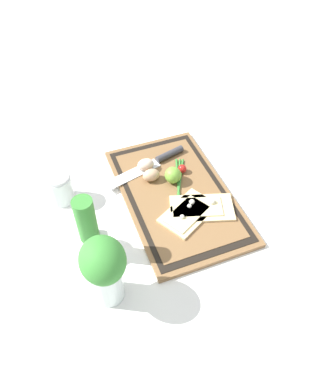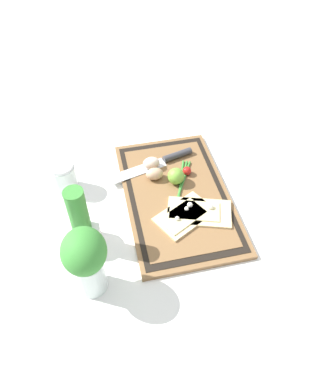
# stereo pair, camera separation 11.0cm
# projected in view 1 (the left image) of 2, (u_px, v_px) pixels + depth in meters

# --- Properties ---
(ground_plane) EXTENTS (6.00, 6.00, 0.00)m
(ground_plane) POSITION_uv_depth(u_px,v_px,m) (176.00, 196.00, 1.14)
(ground_plane) COLOR white
(cutting_board) EXTENTS (0.52, 0.31, 0.02)m
(cutting_board) POSITION_uv_depth(u_px,v_px,m) (176.00, 194.00, 1.13)
(cutting_board) COLOR brown
(cutting_board) RESTS_ON ground_plane
(pizza_slice_near) EXTENTS (0.15, 0.20, 0.02)m
(pizza_slice_near) POSITION_uv_depth(u_px,v_px,m) (201.00, 208.00, 1.08)
(pizza_slice_near) COLOR beige
(pizza_slice_near) RESTS_ON cutting_board
(pizza_slice_far) EXTENTS (0.17, 0.19, 0.02)m
(pizza_slice_far) POSITION_uv_depth(u_px,v_px,m) (189.00, 213.00, 1.06)
(pizza_slice_far) COLOR beige
(pizza_slice_far) RESTS_ON cutting_board
(knife) EXTENTS (0.10, 0.29, 0.02)m
(knife) POSITION_uv_depth(u_px,v_px,m) (158.00, 160.00, 1.21)
(knife) COLOR silver
(knife) RESTS_ON cutting_board
(egg_brown) EXTENTS (0.04, 0.05, 0.04)m
(egg_brown) POSITION_uv_depth(u_px,v_px,m) (151.00, 175.00, 1.15)
(egg_brown) COLOR tan
(egg_brown) RESTS_ON cutting_board
(egg_pink) EXTENTS (0.04, 0.05, 0.04)m
(egg_pink) POSITION_uv_depth(u_px,v_px,m) (146.00, 165.00, 1.18)
(egg_pink) COLOR beige
(egg_pink) RESTS_ON cutting_board
(lime) EXTENTS (0.05, 0.05, 0.05)m
(lime) POSITION_uv_depth(u_px,v_px,m) (173.00, 175.00, 1.14)
(lime) COLOR #70A838
(lime) RESTS_ON cutting_board
(cherry_tomato_red) EXTENTS (0.03, 0.03, 0.03)m
(cherry_tomato_red) POSITION_uv_depth(u_px,v_px,m) (182.00, 169.00, 1.17)
(cherry_tomato_red) COLOR red
(cherry_tomato_red) RESTS_ON cutting_board
(scallion_bunch) EXTENTS (0.27, 0.14, 0.01)m
(scallion_bunch) POSITION_uv_depth(u_px,v_px,m) (178.00, 190.00, 1.13)
(scallion_bunch) COLOR #388433
(scallion_bunch) RESTS_ON cutting_board
(herb_pot) EXTENTS (0.09, 0.09, 0.20)m
(herb_pot) POSITION_uv_depth(u_px,v_px,m) (90.00, 236.00, 0.95)
(herb_pot) COLOR white
(herb_pot) RESTS_ON ground_plane
(sauce_jar) EXTENTS (0.08, 0.08, 0.10)m
(sauce_jar) POSITION_uv_depth(u_px,v_px,m) (60.00, 189.00, 1.10)
(sauce_jar) COLOR silver
(sauce_jar) RESTS_ON ground_plane
(herb_glass) EXTENTS (0.12, 0.10, 0.20)m
(herb_glass) POSITION_uv_depth(u_px,v_px,m) (104.00, 268.00, 0.83)
(herb_glass) COLOR silver
(herb_glass) RESTS_ON ground_plane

